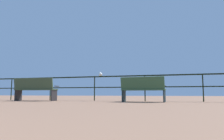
% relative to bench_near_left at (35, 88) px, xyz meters
% --- Properties ---
extents(pier_railing, '(21.46, 0.05, 1.04)m').
position_rel_bench_near_left_xyz_m(pier_railing, '(2.32, 0.89, 0.24)').
color(pier_railing, black).
rests_on(pier_railing, ground_plane).
extents(bench_near_left, '(1.80, 0.70, 0.94)m').
position_rel_bench_near_left_xyz_m(bench_near_left, '(0.00, 0.00, 0.00)').
color(bench_near_left, '#35472F').
rests_on(bench_near_left, ground_plane).
extents(bench_near_right, '(1.59, 0.71, 0.89)m').
position_rel_bench_near_left_xyz_m(bench_near_right, '(4.50, 0.01, -0.03)').
color(bench_near_right, '#325334').
rests_on(bench_near_right, ground_plane).
extents(seagull_on_rail, '(0.25, 0.37, 0.18)m').
position_rel_bench_near_left_xyz_m(seagull_on_rail, '(2.58, 0.90, 0.59)').
color(seagull_on_rail, white).
rests_on(seagull_on_rail, pier_railing).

